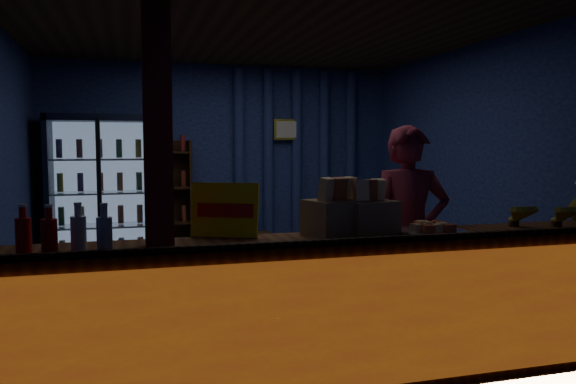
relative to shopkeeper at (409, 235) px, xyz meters
name	(u,v)px	position (x,y,z in m)	size (l,w,h in m)	color
ground	(261,303)	(-0.85, 1.37, -0.85)	(4.60, 4.60, 0.00)	#515154
room_walls	(261,142)	(-0.85, 1.37, 0.72)	(4.60, 4.60, 4.60)	navy
counter	(328,311)	(-0.85, -0.54, -0.37)	(4.40, 0.57, 0.99)	brown
support_post	(159,186)	(-1.90, -0.53, 0.45)	(0.16, 0.16, 2.60)	maroon
beverage_cooler	(101,195)	(-2.40, 3.28, 0.09)	(1.20, 0.62, 1.90)	black
bottle_shelf	(172,203)	(-1.55, 3.42, -0.05)	(0.50, 0.28, 1.60)	#3E2A13
curtain_folds	(297,163)	(0.15, 3.51, 0.45)	(1.74, 0.14, 2.50)	navy
framed_picture	(287,130)	(0.00, 3.46, 0.90)	(0.36, 0.04, 0.28)	gold
shopkeeper	(409,235)	(0.00, 0.00, 0.00)	(0.62, 0.40, 1.69)	maroon
green_chair	(381,238)	(1.05, 2.72, -0.51)	(0.73, 0.75, 0.68)	#56AC67
side_table	(252,251)	(-0.62, 2.88, -0.62)	(0.53, 0.42, 0.54)	#3E2A13
yellow_sign	(225,210)	(-1.48, -0.32, 0.28)	(0.43, 0.26, 0.35)	#FFF00D
soda_bottles	(64,233)	(-2.42, -0.62, 0.21)	(0.51, 0.16, 0.27)	red
snack_box_left	(335,215)	(-0.77, -0.44, 0.24)	(0.43, 0.38, 0.38)	#9A794A
snack_box_centre	(368,215)	(-0.54, -0.44, 0.23)	(0.39, 0.35, 0.36)	#9A794A
pastry_tray	(432,230)	(-0.14, -0.58, 0.13)	(0.45, 0.45, 0.07)	silver
banana_bunches	(540,215)	(0.76, -0.51, 0.19)	(0.54, 0.31, 0.18)	gold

